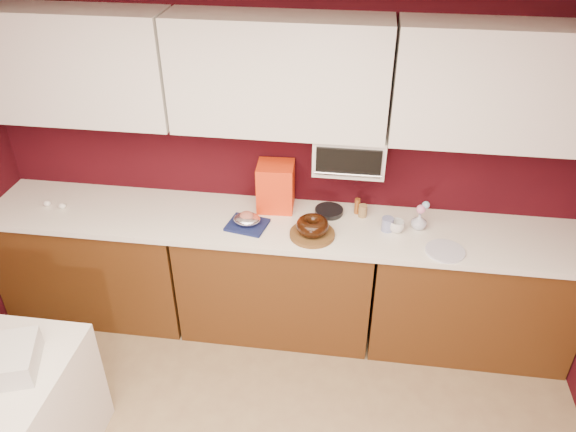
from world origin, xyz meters
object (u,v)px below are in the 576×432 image
(toaster_oven, at_px, (350,151))
(blue_jar, at_px, (387,224))
(coffee_mug, at_px, (397,225))
(pandoro_box, at_px, (276,186))
(bundt_cake, at_px, (312,226))
(foil_ham_nest, at_px, (247,219))
(flower_vase, at_px, (419,220))

(toaster_oven, bearing_deg, blue_jar, -29.86)
(coffee_mug, xyz_separation_m, blue_jar, (-0.06, 0.01, -0.00))
(blue_jar, bearing_deg, toaster_oven, 150.14)
(pandoro_box, relative_size, coffee_mug, 3.42)
(bundt_cake, distance_m, foil_ham_nest, 0.44)
(bundt_cake, xyz_separation_m, blue_jar, (0.48, 0.13, -0.03))
(bundt_cake, bearing_deg, toaster_oven, 55.89)
(flower_vase, bearing_deg, toaster_oven, 167.15)
(blue_jar, xyz_separation_m, flower_vase, (0.20, 0.05, 0.02))
(pandoro_box, bearing_deg, toaster_oven, -5.28)
(foil_ham_nest, distance_m, pandoro_box, 0.32)
(blue_jar, bearing_deg, bundt_cake, -164.20)
(foil_ham_nest, bearing_deg, pandoro_box, 59.97)
(blue_jar, distance_m, flower_vase, 0.21)
(pandoro_box, bearing_deg, foil_ham_nest, -123.02)
(bundt_cake, relative_size, coffee_mug, 2.16)
(toaster_oven, bearing_deg, flower_vase, -12.85)
(foil_ham_nest, relative_size, flower_vase, 1.44)
(bundt_cake, distance_m, pandoro_box, 0.43)
(toaster_oven, distance_m, foil_ham_nest, 0.80)
(toaster_oven, height_order, flower_vase, toaster_oven)
(toaster_oven, xyz_separation_m, flower_vase, (0.48, -0.11, -0.41))
(pandoro_box, bearing_deg, coffee_mug, -15.70)
(coffee_mug, height_order, flower_vase, flower_vase)
(toaster_oven, height_order, blue_jar, toaster_oven)
(coffee_mug, relative_size, blue_jar, 1.05)
(toaster_oven, relative_size, flower_vase, 3.67)
(foil_ham_nest, distance_m, flower_vase, 1.12)
(bundt_cake, bearing_deg, flower_vase, 15.18)
(toaster_oven, height_order, bundt_cake, toaster_oven)
(blue_jar, bearing_deg, pandoro_box, 166.81)
(foil_ham_nest, xyz_separation_m, flower_vase, (1.11, 0.13, 0.01))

